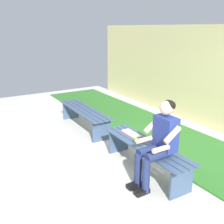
{
  "coord_description": "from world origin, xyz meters",
  "views": [
    {
      "loc": [
        -2.97,
        2.46,
        2.2
      ],
      "look_at": [
        0.77,
        0.15,
        0.8
      ],
      "focal_mm": 42.74,
      "sensor_mm": 36.0,
      "label": 1
    }
  ],
  "objects_px": {
    "person_seated": "(159,141)",
    "apple": "(136,140)",
    "bench_far": "(84,114)",
    "book_open": "(131,134)",
    "bench_near": "(146,150)"
  },
  "relations": [
    {
      "from": "book_open",
      "to": "person_seated",
      "type": "bearing_deg",
      "value": 171.55
    },
    {
      "from": "apple",
      "to": "book_open",
      "type": "bearing_deg",
      "value": -22.48
    },
    {
      "from": "bench_near",
      "to": "person_seated",
      "type": "xyz_separation_m",
      "value": [
        -0.4,
        0.1,
        0.34
      ]
    },
    {
      "from": "person_seated",
      "to": "bench_near",
      "type": "bearing_deg",
      "value": -14.24
    },
    {
      "from": "person_seated",
      "to": "bench_far",
      "type": "bearing_deg",
      "value": -2.22
    },
    {
      "from": "bench_near",
      "to": "apple",
      "type": "bearing_deg",
      "value": 31.48
    },
    {
      "from": "person_seated",
      "to": "book_open",
      "type": "height_order",
      "value": "person_seated"
    },
    {
      "from": "bench_far",
      "to": "apple",
      "type": "bearing_deg",
      "value": 177.6
    },
    {
      "from": "person_seated",
      "to": "apple",
      "type": "height_order",
      "value": "person_seated"
    },
    {
      "from": "bench_near",
      "to": "apple",
      "type": "height_order",
      "value": "apple"
    },
    {
      "from": "book_open",
      "to": "apple",
      "type": "bearing_deg",
      "value": 158.79
    },
    {
      "from": "bench_far",
      "to": "apple",
      "type": "height_order",
      "value": "apple"
    },
    {
      "from": "bench_far",
      "to": "person_seated",
      "type": "distance_m",
      "value": 2.62
    },
    {
      "from": "bench_near",
      "to": "book_open",
      "type": "xyz_separation_m",
      "value": [
        0.46,
        -0.05,
        0.11
      ]
    },
    {
      "from": "bench_near",
      "to": "book_open",
      "type": "bearing_deg",
      "value": -5.72
    }
  ]
}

